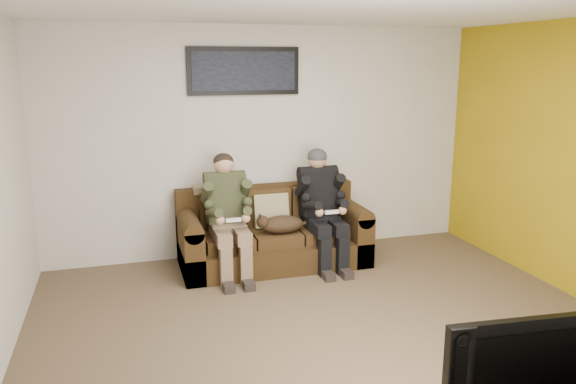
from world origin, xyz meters
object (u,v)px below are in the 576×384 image
object	(u,v)px
person_right	(322,202)
cat	(280,224)
framed_poster	(244,71)
sofa	(272,235)
person_left	(228,209)
television	(539,367)

from	to	relation	value
person_right	cat	distance (m)	0.53
person_right	framed_poster	xyz separation A→B (m)	(-0.72, 0.56, 1.39)
sofa	framed_poster	distance (m)	1.84
person_left	television	size ratio (longest dim) A/B	1.13
sofa	television	world-z (taller)	television
television	person_left	bearing A→B (deg)	108.15
cat	television	size ratio (longest dim) A/B	0.59
person_left	cat	distance (m)	0.59
framed_poster	television	xyz separation A→B (m)	(0.53, -4.17, -1.34)
sofa	person_right	xyz separation A→B (m)	(0.52, -0.17, 0.39)
person_left	framed_poster	bearing A→B (deg)	60.18
framed_poster	person_left	bearing A→B (deg)	-119.82
person_right	framed_poster	distance (m)	1.67
sofa	cat	size ratio (longest dim) A/B	3.09
sofa	person_right	world-z (taller)	person_right
cat	sofa	bearing A→B (deg)	98.01
cat	framed_poster	world-z (taller)	framed_poster
person_right	cat	bearing A→B (deg)	-172.98
person_right	sofa	bearing A→B (deg)	162.07
person_left	framed_poster	world-z (taller)	framed_poster
person_right	framed_poster	size ratio (longest dim) A/B	1.02
television	sofa	bearing A→B (deg)	99.84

